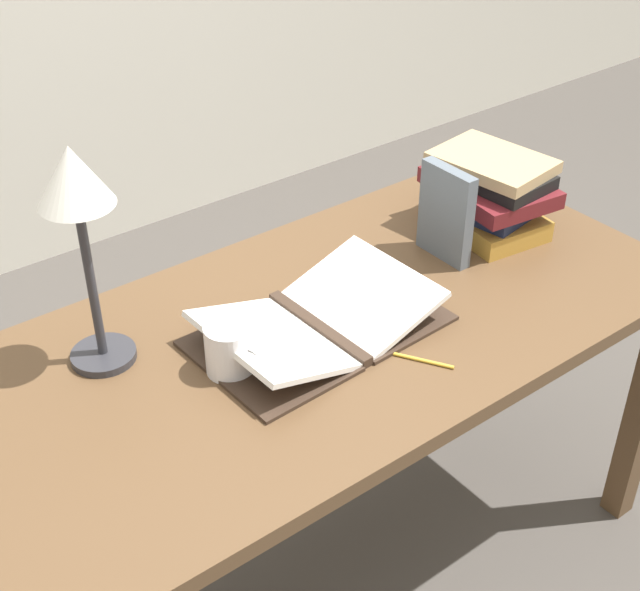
% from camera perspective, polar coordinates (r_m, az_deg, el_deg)
% --- Properties ---
extents(ground_plane, '(12.00, 12.00, 0.00)m').
position_cam_1_polar(ground_plane, '(2.34, 0.21, -16.81)').
color(ground_plane, '#47423D').
extents(reading_desk, '(1.58, 0.76, 0.75)m').
position_cam_1_polar(reading_desk, '(1.88, 0.25, -4.08)').
color(reading_desk, brown).
rests_on(reading_desk, ground_plane).
extents(open_book, '(0.51, 0.33, 0.08)m').
position_cam_1_polar(open_book, '(1.78, -0.08, -1.75)').
color(open_book, '#38281E').
rests_on(open_book, reading_desk).
extents(book_stack_tall, '(0.24, 0.31, 0.19)m').
position_cam_1_polar(book_stack_tall, '(2.14, 10.75, 6.47)').
color(book_stack_tall, '#BC8933').
rests_on(book_stack_tall, reading_desk).
extents(book_standing_upright, '(0.03, 0.15, 0.22)m').
position_cam_1_polar(book_standing_upright, '(2.00, 8.06, 5.21)').
color(book_standing_upright, slate).
rests_on(book_standing_upright, reading_desk).
extents(reading_lamp, '(0.14, 0.14, 0.45)m').
position_cam_1_polar(reading_lamp, '(1.60, -15.28, 5.78)').
color(reading_lamp, '#2D2D33').
rests_on(reading_lamp, reading_desk).
extents(coffee_mug, '(0.09, 0.12, 0.10)m').
position_cam_1_polar(coffee_mug, '(1.68, -5.75, -3.41)').
color(coffee_mug, white).
rests_on(coffee_mug, reading_desk).
extents(pencil, '(0.10, 0.15, 0.01)m').
position_cam_1_polar(pencil, '(1.74, 5.73, -3.96)').
color(pencil, gold).
rests_on(pencil, reading_desk).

